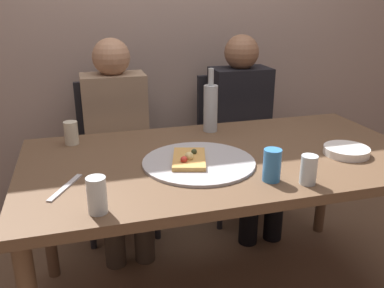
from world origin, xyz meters
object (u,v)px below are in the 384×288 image
Objects in this scene: pizza_slice_last at (189,159)px; guest_in_sweater at (118,135)px; wine_bottle at (211,107)px; tumbler_near at (71,133)px; table_knife at (65,187)px; soda_can at (272,165)px; wine_glass at (97,195)px; guest_in_beanie at (244,124)px; plate_stack at (346,151)px; chair_right at (235,136)px; tumbler_far at (309,170)px; pizza_tray at (199,162)px; dining_table at (224,170)px; chair_left at (116,147)px.

guest_in_sweater is (-0.21, 0.75, -0.12)m from pizza_slice_last.
wine_bottle is 0.61m from guest_in_sweater.
tumbler_near is 0.47m from table_knife.
tumbler_near is (-0.45, 0.38, 0.03)m from pizza_slice_last.
soda_can is at bearing -72.80° from table_knife.
wine_glass is at bearing -174.04° from soda_can.
wine_bottle is at bearing -27.35° from table_knife.
wine_glass is 1.42m from guest_in_beanie.
guest_in_beanie reaches higher than plate_stack.
wine_bottle is 0.71m from chair_right.
chair_right is at bearing -90.00° from guest_in_beanie.
plate_stack is (1.06, 0.22, -0.04)m from wine_glass.
pizza_slice_last is at bearing -51.03° from table_knife.
tumbler_near is 1.06m from tumbler_far.
tumbler_near is (-0.49, 0.39, 0.05)m from pizza_tray.
chair_right is at bearing 96.65° from plate_stack.
dining_table is 1.45× the size of guest_in_sweater.
tumbler_far is (0.36, -0.29, 0.03)m from pizza_slice_last.
chair_left is (-0.89, 0.99, -0.24)m from plate_stack.
chair_left is 0.77× the size of guest_in_beanie.
pizza_slice_last is 0.27× the size of chair_right.
chair_right reaches higher than dining_table.
soda_can is 0.14× the size of chair_right.
chair_right is (0.78, 0.00, 0.00)m from chair_left.
chair_right is at bearing 65.22° from dining_table.
tumbler_far is at bearing -41.39° from pizza_tray.
wine_bottle is 0.35× the size of chair_right.
pizza_slice_last reaches higher than dining_table.
chair_right is (1.02, 0.52, -0.28)m from tumbler_near.
chair_right is (0.56, 0.90, -0.25)m from pizza_slice_last.
tumbler_far is 0.13m from soda_can.
soda_can is at bearing 152.60° from tumbler_far.
guest_in_sweater is at bearing 119.02° from dining_table.
pizza_slice_last is 0.96m from chair_left.
dining_table is 14.19× the size of wine_glass.
wine_bottle is (0.05, 0.33, 0.20)m from dining_table.
table_knife is at bearing -170.70° from pizza_tray.
table_knife is (-0.52, -0.09, -0.00)m from pizza_tray.
chair_left is at bearing 130.09° from wine_bottle.
plate_stack is at bearing -22.17° from tumbler_near.
pizza_tray is 2.09× the size of table_knife.
plate_stack is at bearing 33.85° from tumbler_far.
tumbler_near is 0.68m from wine_glass.
guest_in_sweater reaches higher than plate_stack.
soda_can reaches higher than tumbler_far.
table_knife is at bearing -179.56° from plate_stack.
pizza_slice_last is at bearing -119.39° from wine_bottle.
table_knife is at bearing -145.53° from wine_bottle.
guest_in_sweater reaches higher than pizza_slice_last.
plate_stack is at bearing -6.96° from pizza_slice_last.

